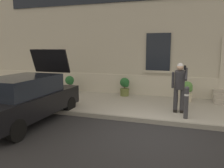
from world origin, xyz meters
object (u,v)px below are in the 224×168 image
Objects in this scene: person_on_phone at (179,85)px; planter_charcoal at (70,84)px; hatchback_car_black at (25,98)px; bollard_near_person at (186,101)px; planter_olive at (125,86)px; planter_cream at (187,91)px.

person_on_phone is 5.71m from planter_charcoal.
hatchback_car_black reaches higher than bollard_near_person.
planter_olive is at bearing 3.98° from planter_charcoal.
planter_charcoal is at bearing 170.84° from person_on_phone.
planter_olive is (-2.54, 2.17, -0.54)m from person_on_phone.
bollard_near_person is 3.93m from planter_olive.
planter_olive is 1.00× the size of planter_cream.
person_on_phone is 1.97m from planter_cream.
bollard_near_person is at bearing -55.51° from person_on_phone.
planter_cream is (5.59, -0.10, 0.00)m from planter_charcoal.
planter_cream is (2.79, -0.30, 0.00)m from planter_olive.
person_on_phone is 2.02× the size of planter_charcoal.
hatchback_car_black is 2.34× the size of person_on_phone.
hatchback_car_black is 3.90× the size of bollard_near_person.
bollard_near_person is 6.15m from planter_charcoal.
hatchback_car_black is at bearing -140.57° from planter_cream.
hatchback_car_black is 4.73× the size of planter_cream.
hatchback_car_black is 5.13m from bollard_near_person.
person_on_phone is 2.02× the size of planter_olive.
bollard_near_person is 1.22× the size of planter_olive.
planter_cream is at bearing -6.08° from planter_olive.
bollard_near_person is at bearing -90.07° from planter_cream.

